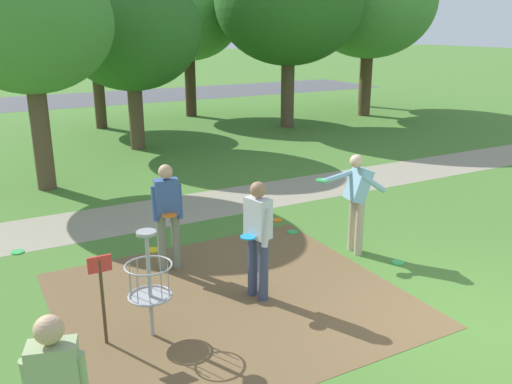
% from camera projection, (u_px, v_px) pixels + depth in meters
% --- Properties ---
extents(ground_plane, '(160.00, 160.00, 0.00)m').
position_uv_depth(ground_plane, '(479.00, 327.00, 6.94)').
color(ground_plane, '#47752D').
extents(dirt_tee_pad, '(4.64, 4.30, 0.01)m').
position_uv_depth(dirt_tee_pad, '(231.00, 299.00, 7.67)').
color(dirt_tee_pad, brown).
rests_on(dirt_tee_pad, ground).
extents(disc_golf_basket, '(0.98, 0.58, 1.39)m').
position_uv_depth(disc_golf_basket, '(144.00, 281.00, 6.53)').
color(disc_golf_basket, '#9E9EA3').
rests_on(disc_golf_basket, ground).
extents(player_foreground_watching, '(0.49, 0.43, 1.71)m').
position_uv_depth(player_foreground_watching, '(167.00, 211.00, 8.33)').
color(player_foreground_watching, slate).
rests_on(player_foreground_watching, ground).
extents(player_throwing, '(0.44, 0.49, 1.71)m').
position_uv_depth(player_throwing, '(258.00, 234.00, 7.44)').
color(player_throwing, '#384260').
rests_on(player_throwing, ground).
extents(player_waiting_left, '(1.05, 0.63, 1.71)m').
position_uv_depth(player_waiting_left, '(357.00, 197.00, 8.97)').
color(player_waiting_left, tan).
rests_on(player_waiting_left, ground).
extents(frisbee_near_basket, '(0.21, 0.21, 0.02)m').
position_uv_depth(frisbee_near_basket, '(398.00, 262.00, 8.82)').
color(frisbee_near_basket, green).
rests_on(frisbee_near_basket, ground).
extents(frisbee_by_tee, '(0.25, 0.25, 0.02)m').
position_uv_depth(frisbee_by_tee, '(153.00, 250.00, 9.31)').
color(frisbee_by_tee, gold).
rests_on(frisbee_by_tee, ground).
extents(frisbee_mid_grass, '(0.21, 0.21, 0.02)m').
position_uv_depth(frisbee_mid_grass, '(293.00, 232.00, 10.12)').
color(frisbee_mid_grass, green).
rests_on(frisbee_mid_grass, ground).
extents(frisbee_far_right, '(0.22, 0.22, 0.02)m').
position_uv_depth(frisbee_far_right, '(18.00, 252.00, 9.23)').
color(frisbee_far_right, green).
rests_on(frisbee_far_right, ground).
extents(frisbee_scattered_a, '(0.21, 0.21, 0.02)m').
position_uv_depth(frisbee_scattered_a, '(277.00, 220.00, 10.75)').
color(frisbee_scattered_a, orange).
rests_on(frisbee_scattered_a, ground).
extents(tree_near_left, '(4.19, 4.19, 5.36)m').
position_uv_depth(tree_near_left, '(131.00, 30.00, 16.00)').
color(tree_near_left, brown).
rests_on(tree_near_left, ground).
extents(tree_near_right, '(3.37, 3.37, 5.54)m').
position_uv_depth(tree_near_right, '(367.00, 17.00, 24.83)').
color(tree_near_right, brown).
rests_on(tree_near_right, ground).
extents(tree_mid_left, '(5.34, 5.34, 6.93)m').
position_uv_depth(tree_mid_left, '(370.00, 2.00, 22.02)').
color(tree_mid_left, '#4C3823').
rests_on(tree_mid_left, ground).
extents(tree_mid_right, '(3.26, 3.26, 4.78)m').
position_uv_depth(tree_mid_right, '(94.00, 35.00, 19.49)').
color(tree_mid_right, '#4C3823').
rests_on(tree_mid_right, ground).
extents(tree_far_left, '(4.36, 4.36, 6.01)m').
position_uv_depth(tree_far_left, '(188.00, 14.00, 21.97)').
color(tree_far_left, '#422D1E').
rests_on(tree_far_left, ground).
extents(tree_far_center, '(5.37, 5.37, 6.85)m').
position_uv_depth(tree_far_center, '(289.00, 1.00, 19.38)').
color(tree_far_center, brown).
rests_on(tree_far_center, ground).
extents(tree_far_right, '(3.66, 3.66, 5.34)m').
position_uv_depth(tree_far_right, '(28.00, 23.00, 11.77)').
color(tree_far_right, brown).
rests_on(tree_far_right, ground).
extents(parking_lot_strip, '(36.00, 6.00, 0.01)m').
position_uv_depth(parking_lot_strip, '(77.00, 100.00, 28.24)').
color(parking_lot_strip, '#4C4C51').
rests_on(parking_lot_strip, ground).
extents(gravel_path, '(40.00, 1.80, 0.00)m').
position_uv_depth(gravel_path, '(249.00, 197.00, 12.19)').
color(gravel_path, gray).
rests_on(gravel_path, ground).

